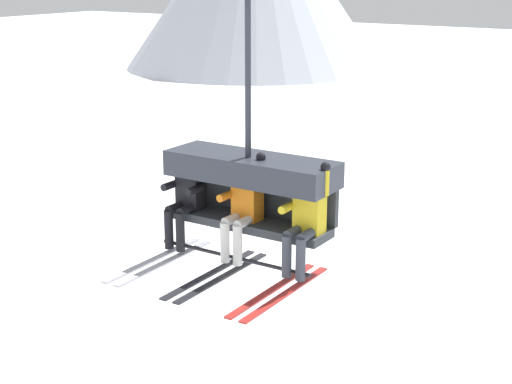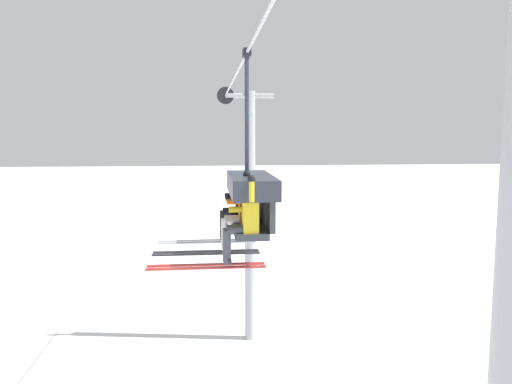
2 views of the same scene
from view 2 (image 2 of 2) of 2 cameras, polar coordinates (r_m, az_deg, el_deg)
lift_tower_near at (r=16.88m, az=-0.76°, el=-2.24°), size 0.36×1.88×8.62m
lift_cable at (r=9.39m, az=-1.79°, el=14.25°), size 16.64×0.05×0.05m
chairlift_chair at (r=7.93m, az=-0.50°, el=-0.03°), size 2.08×0.74×3.10m
skier_black at (r=8.77m, az=-2.42°, el=-1.42°), size 0.46×1.70×1.23m
skier_orange at (r=7.95m, az=-2.04°, el=-2.12°), size 0.48×1.70×1.34m
skier_yellow at (r=7.13m, az=-1.62°, el=-3.15°), size 0.48×1.70×1.34m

